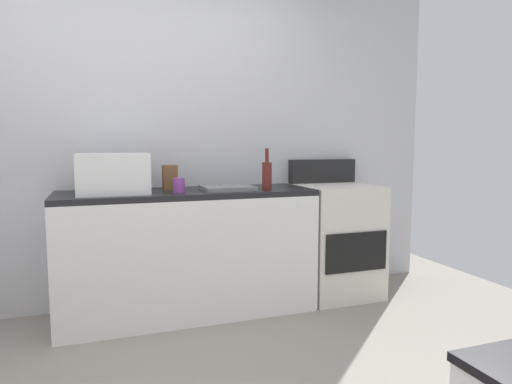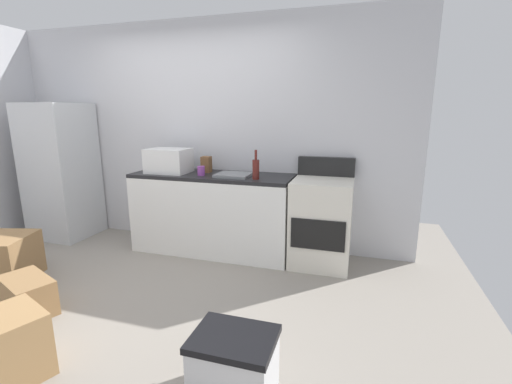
% 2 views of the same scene
% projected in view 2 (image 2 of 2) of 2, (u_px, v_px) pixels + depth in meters
% --- Properties ---
extents(ground_plane, '(6.00, 6.00, 0.00)m').
position_uv_depth(ground_plane, '(127.00, 297.00, 3.05)').
color(ground_plane, gray).
extents(wall_back, '(5.00, 0.10, 2.60)m').
position_uv_depth(wall_back, '(200.00, 135.00, 4.20)').
color(wall_back, silver).
rests_on(wall_back, ground_plane).
extents(kitchen_counter, '(1.80, 0.60, 0.90)m').
position_uv_depth(kitchen_counter, '(213.00, 213.00, 3.98)').
color(kitchen_counter, white).
rests_on(kitchen_counter, ground_plane).
extents(refrigerator, '(0.68, 0.66, 1.68)m').
position_uv_depth(refrigerator, '(61.00, 171.00, 4.42)').
color(refrigerator, silver).
rests_on(refrigerator, ground_plane).
extents(stove_oven, '(0.60, 0.61, 1.10)m').
position_uv_depth(stove_oven, '(321.00, 221.00, 3.64)').
color(stove_oven, silver).
rests_on(stove_oven, ground_plane).
extents(microwave, '(0.46, 0.34, 0.27)m').
position_uv_depth(microwave, '(169.00, 161.00, 3.94)').
color(microwave, white).
rests_on(microwave, kitchen_counter).
extents(sink_basin, '(0.36, 0.32, 0.03)m').
position_uv_depth(sink_basin, '(234.00, 175.00, 3.74)').
color(sink_basin, slate).
rests_on(sink_basin, kitchen_counter).
extents(wine_bottle, '(0.07, 0.07, 0.30)m').
position_uv_depth(wine_bottle, '(256.00, 169.00, 3.56)').
color(wine_bottle, '#591E19').
rests_on(wine_bottle, kitchen_counter).
extents(coffee_mug, '(0.08, 0.08, 0.10)m').
position_uv_depth(coffee_mug, '(201.00, 171.00, 3.79)').
color(coffee_mug, purple).
rests_on(coffee_mug, kitchen_counter).
extents(knife_block, '(0.10, 0.10, 0.18)m').
position_uv_depth(knife_block, '(206.00, 164.00, 3.97)').
color(knife_block, brown).
rests_on(knife_block, kitchen_counter).
extents(cardboard_box_large, '(0.56, 0.57, 0.44)m').
position_uv_depth(cardboard_box_large, '(6.00, 258.00, 3.31)').
color(cardboard_box_large, olive).
rests_on(cardboard_box_large, ground_plane).
extents(cardboard_box_medium, '(0.55, 0.44, 0.28)m').
position_uv_depth(cardboard_box_medium, '(28.00, 295.00, 2.80)').
color(cardboard_box_medium, olive).
rests_on(cardboard_box_medium, ground_plane).
extents(cardboard_box_small, '(0.52, 0.53, 0.41)m').
position_uv_depth(cardboard_box_small, '(4.00, 348.00, 2.07)').
color(cardboard_box_small, '#A37A4C').
rests_on(cardboard_box_small, ground_plane).
extents(storage_bin, '(0.46, 0.36, 0.38)m').
position_uv_depth(storage_bin, '(234.00, 365.00, 1.95)').
color(storage_bin, silver).
rests_on(storage_bin, ground_plane).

